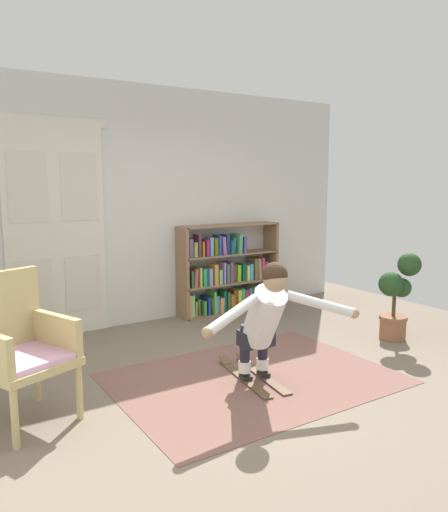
{
  "coord_description": "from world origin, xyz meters",
  "views": [
    {
      "loc": [
        -2.52,
        -3.12,
        1.76
      ],
      "look_at": [
        -0.0,
        0.82,
        1.05
      ],
      "focal_mm": 34.94,
      "sensor_mm": 36.0,
      "label": 1
    }
  ],
  "objects_px": {
    "bookshelf": "(227,275)",
    "wicker_chair": "(18,344)",
    "skis_pair": "(252,375)",
    "person_skier": "(265,315)",
    "potted_plant": "(397,296)"
  },
  "relations": [
    {
      "from": "bookshelf",
      "to": "person_skier",
      "type": "xyz_separation_m",
      "value": [
        -1.09,
        -2.27,
        0.14
      ]
    },
    {
      "from": "wicker_chair",
      "to": "potted_plant",
      "type": "height_order",
      "value": "wicker_chair"
    },
    {
      "from": "skis_pair",
      "to": "person_skier",
      "type": "xyz_separation_m",
      "value": [
        -0.04,
        -0.23,
        0.62
      ]
    },
    {
      "from": "bookshelf",
      "to": "skis_pair",
      "type": "relative_size",
      "value": 1.52
    },
    {
      "from": "bookshelf",
      "to": "skis_pair",
      "type": "distance_m",
      "value": 2.34
    },
    {
      "from": "wicker_chair",
      "to": "skis_pair",
      "type": "height_order",
      "value": "wicker_chair"
    },
    {
      "from": "potted_plant",
      "to": "person_skier",
      "type": "height_order",
      "value": "person_skier"
    },
    {
      "from": "skis_pair",
      "to": "bookshelf",
      "type": "bearing_deg",
      "value": 62.62
    },
    {
      "from": "bookshelf",
      "to": "skis_pair",
      "type": "bearing_deg",
      "value": -117.38
    },
    {
      "from": "potted_plant",
      "to": "person_skier",
      "type": "distance_m",
      "value": 2.0
    },
    {
      "from": "bookshelf",
      "to": "wicker_chair",
      "type": "bearing_deg",
      "value": -149.11
    },
    {
      "from": "bookshelf",
      "to": "wicker_chair",
      "type": "distance_m",
      "value": 3.45
    },
    {
      "from": "bookshelf",
      "to": "wicker_chair",
      "type": "height_order",
      "value": "bookshelf"
    },
    {
      "from": "bookshelf",
      "to": "wicker_chair",
      "type": "xyz_separation_m",
      "value": [
        -2.96,
        -1.77,
        0.08
      ]
    },
    {
      "from": "wicker_chair",
      "to": "person_skier",
      "type": "bearing_deg",
      "value": -14.89
    }
  ]
}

